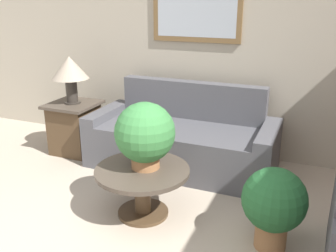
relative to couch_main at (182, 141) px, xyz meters
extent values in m
cube|color=#B2A893|center=(0.11, 0.60, 0.99)|extent=(7.19, 0.06, 2.60)
cube|color=brown|center=(-0.05, 0.56, 1.46)|extent=(1.08, 0.03, 0.81)
cube|color=#B2BCC6|center=(-0.05, 0.55, 1.46)|extent=(0.96, 0.01, 0.69)
cube|color=#4C4C51|center=(0.00, -0.04, -0.06)|extent=(1.75, 0.89, 0.49)
cube|color=#4C4C51|center=(0.00, 0.32, 0.41)|extent=(1.75, 0.16, 0.44)
cube|color=#4C4C51|center=(-0.96, -0.04, -0.01)|extent=(0.18, 0.89, 0.59)
cube|color=#4C4C51|center=(0.96, -0.04, -0.01)|extent=(0.18, 0.89, 0.59)
cylinder|color=#4C3823|center=(0.04, -1.11, -0.29)|extent=(0.46, 0.46, 0.03)
cylinder|color=#4C3823|center=(0.04, -1.11, -0.09)|extent=(0.15, 0.15, 0.38)
cylinder|color=#473D33|center=(0.04, -1.11, 0.12)|extent=(0.84, 0.84, 0.04)
cube|color=#4C3823|center=(-1.40, -0.12, -0.01)|extent=(0.49, 0.49, 0.60)
cube|color=#473D33|center=(-1.40, -0.12, 0.31)|extent=(0.58, 0.58, 0.03)
cylinder|color=#2D2823|center=(-1.40, -0.12, 0.34)|extent=(0.20, 0.20, 0.02)
cylinder|color=#2D2823|center=(-1.40, -0.12, 0.49)|extent=(0.14, 0.14, 0.29)
cone|color=gray|center=(-1.40, -0.12, 0.77)|extent=(0.45, 0.45, 0.27)
cylinder|color=#9E6B42|center=(0.05, -1.07, 0.21)|extent=(0.25, 0.25, 0.13)
sphere|color=#387A3D|center=(0.05, -1.07, 0.47)|extent=(0.53, 0.53, 0.53)
cylinder|color=#9E6B42|center=(1.17, -1.15, -0.19)|extent=(0.25, 0.25, 0.23)
sphere|color=#235B2D|center=(1.17, -1.15, 0.11)|extent=(0.50, 0.50, 0.50)
camera|label=1|loc=(1.38, -3.76, 1.57)|focal=40.00mm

